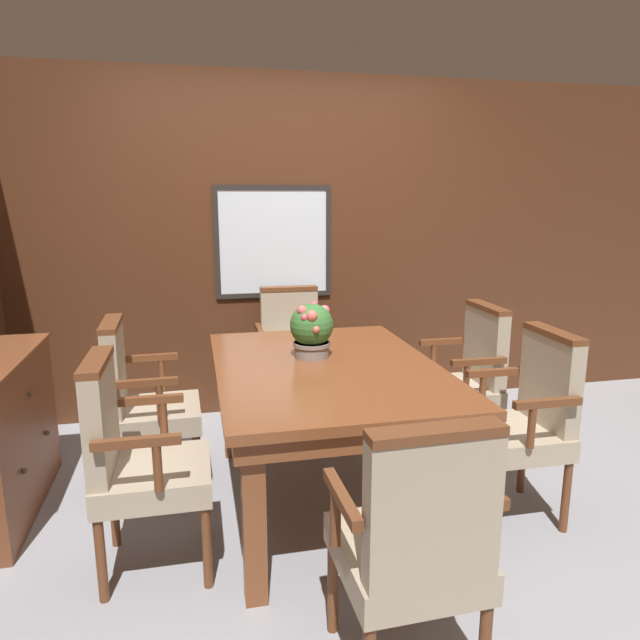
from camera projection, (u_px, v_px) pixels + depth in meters
The scene contains 10 objects.
ground_plane at pixel (333, 511), 2.97m from camera, with size 14.00×14.00×0.00m, color #93969E.
wall_back at pixel (283, 248), 4.19m from camera, with size 7.20×0.08×2.45m.
dining_table at pixel (326, 383), 2.91m from camera, with size 1.11×1.57×0.77m.
chair_left_near at pixel (135, 456), 2.41m from camera, with size 0.48×0.50×0.97m.
chair_head_near at pixel (415, 540), 1.82m from camera, with size 0.51×0.49×0.97m.
chair_left_far at pixel (141, 398), 3.09m from camera, with size 0.49×0.51×0.97m.
chair_right_near at pixel (524, 416), 2.83m from camera, with size 0.48×0.50×0.97m.
chair_right_far at pixel (465, 376), 3.47m from camera, with size 0.48×0.50×0.97m.
chair_head_far at pixel (292, 349), 4.07m from camera, with size 0.51×0.49×0.97m.
potted_plant at pixel (312, 330), 2.99m from camera, with size 0.23×0.24×0.30m.
Camera 1 is at (-0.65, -2.61, 1.61)m, focal length 32.00 mm.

